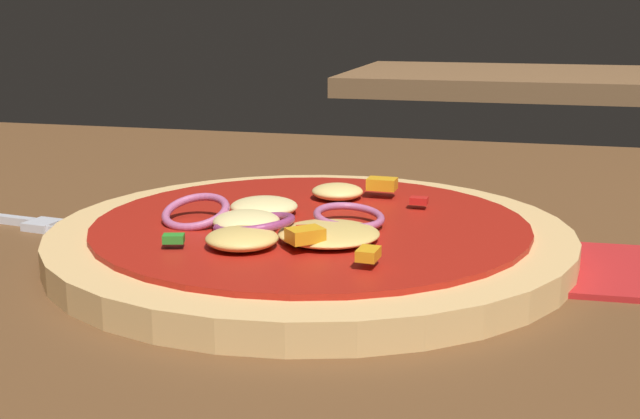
# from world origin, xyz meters

# --- Properties ---
(dining_table) EXTENTS (1.38, 0.82, 0.04)m
(dining_table) POSITION_xyz_m (0.00, 0.00, 0.02)
(dining_table) COLOR brown
(dining_table) RESTS_ON ground
(pizza) EXTENTS (0.29, 0.29, 0.03)m
(pizza) POSITION_xyz_m (0.04, -0.01, 0.05)
(pizza) COLOR tan
(pizza) RESTS_ON dining_table
(fork) EXTENTS (0.16, 0.03, 0.01)m
(fork) POSITION_xyz_m (-0.17, 0.01, 0.04)
(fork) COLOR silver
(fork) RESTS_ON dining_table
(background_table) EXTENTS (0.82, 0.50, 0.04)m
(background_table) POSITION_xyz_m (0.18, 1.35, 0.02)
(background_table) COLOR brown
(background_table) RESTS_ON ground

